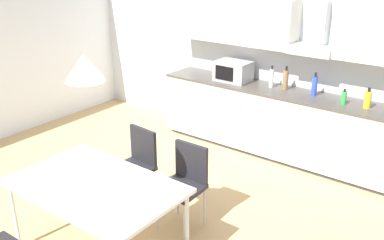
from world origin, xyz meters
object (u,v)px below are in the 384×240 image
at_px(bottle_white, 271,78).
at_px(chair_far_left, 137,160).
at_px(microwave, 233,71).
at_px(bottle_brown, 286,80).
at_px(bottle_green, 344,98).
at_px(dining_table, 96,188).
at_px(bottle_blue, 314,86).
at_px(chair_far_right, 186,178).
at_px(pendant_lamp, 85,67).
at_px(bottle_yellow, 368,100).

relative_size(bottle_white, chair_far_left, 0.35).
xyz_separation_m(microwave, bottle_brown, (0.77, 0.06, -0.00)).
distance_m(microwave, bottle_white, 0.58).
height_order(bottle_green, dining_table, bottle_green).
bearing_deg(bottle_blue, bottle_green, -13.11).
height_order(bottle_blue, chair_far_left, bottle_blue).
bearing_deg(microwave, dining_table, -82.11).
height_order(bottle_white, chair_far_left, bottle_white).
xyz_separation_m(bottle_brown, dining_table, (-0.37, -2.98, -0.36)).
height_order(dining_table, chair_far_right, chair_far_right).
height_order(bottle_blue, bottle_brown, bottle_brown).
distance_m(chair_far_left, pendant_lamp, 1.56).
distance_m(microwave, dining_table, 2.97).
relative_size(bottle_white, bottle_brown, 0.95).
distance_m(bottle_green, pendant_lamp, 3.20).
bearing_deg(bottle_brown, bottle_white, -175.61).
xyz_separation_m(bottle_brown, pendant_lamp, (-0.37, -2.98, 0.73)).
relative_size(bottle_blue, chair_far_right, 0.35).
bearing_deg(dining_table, bottle_white, 86.67).
relative_size(microwave, bottle_brown, 1.51).
relative_size(bottle_yellow, pendant_lamp, 0.77).
distance_m(microwave, chair_far_left, 2.13).
bearing_deg(bottle_yellow, microwave, 179.23).
bearing_deg(chair_far_left, bottle_yellow, 48.79).
bearing_deg(bottle_green, chair_far_left, -127.08).
height_order(bottle_blue, dining_table, bottle_blue).
bearing_deg(bottle_green, bottle_yellow, 6.39).
bearing_deg(bottle_yellow, bottle_white, 176.96).
xyz_separation_m(bottle_yellow, dining_table, (-1.45, -2.89, -0.33)).
distance_m(dining_table, chair_far_left, 0.93).
height_order(microwave, bottle_yellow, microwave).
relative_size(bottle_blue, pendant_lamp, 0.95).
relative_size(bottle_green, chair_far_right, 0.22).
bearing_deg(bottle_yellow, bottle_green, -173.61).
height_order(bottle_white, bottle_green, bottle_white).
height_order(chair_far_left, pendant_lamp, pendant_lamp).
distance_m(bottle_brown, chair_far_right, 2.18).
distance_m(dining_table, pendant_lamp, 1.10).
bearing_deg(bottle_white, bottle_green, -5.52).
height_order(bottle_blue, chair_far_right, bottle_blue).
height_order(bottle_yellow, bottle_blue, bottle_blue).
bearing_deg(bottle_brown, bottle_blue, -2.47).
distance_m(chair_far_right, pendant_lamp, 1.56).
bearing_deg(bottle_blue, bottle_white, 179.78).
height_order(microwave, pendant_lamp, pendant_lamp).
bearing_deg(bottle_yellow, dining_table, -116.66).
bearing_deg(microwave, pendant_lamp, -82.11).
height_order(bottle_yellow, bottle_brown, bottle_brown).
bearing_deg(microwave, bottle_white, 4.28).
bearing_deg(dining_table, microwave, 97.89).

